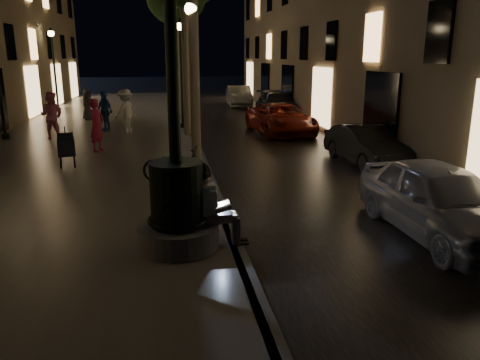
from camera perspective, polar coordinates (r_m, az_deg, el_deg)
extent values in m
plane|color=black|center=(20.94, -5.98, 5.48)|extent=(120.00, 120.00, 0.00)
cube|color=black|center=(21.31, 2.13, 5.74)|extent=(6.00, 45.00, 0.02)
cube|color=#605C55|center=(21.08, -16.95, 5.25)|extent=(8.00, 45.00, 0.20)
cube|color=#59595B|center=(20.92, -5.99, 5.75)|extent=(0.25, 45.00, 0.20)
cylinder|color=#59595B|center=(8.20, -7.53, -6.71)|extent=(1.40, 1.40, 0.40)
cylinder|color=black|center=(7.95, -7.71, -1.68)|extent=(0.90, 0.90, 1.10)
torus|color=black|center=(8.09, -7.60, -4.74)|extent=(1.04, 1.04, 0.10)
torus|color=black|center=(7.85, -7.81, 1.11)|extent=(0.89, 0.89, 0.09)
cylinder|color=black|center=(7.63, -8.28, 13.99)|extent=(0.20, 0.20, 3.20)
cube|color=tan|center=(8.13, -3.71, -4.64)|extent=(0.35, 0.23, 0.18)
cube|color=white|center=(8.02, -4.16, -2.42)|extent=(0.44, 0.25, 0.56)
sphere|color=tan|center=(7.91, -4.42, 0.08)|extent=(0.21, 0.21, 0.21)
sphere|color=black|center=(7.90, -4.50, 0.35)|extent=(0.21, 0.21, 0.21)
cube|color=tan|center=(8.07, -1.98, -4.76)|extent=(0.45, 0.13, 0.14)
cube|color=tan|center=(8.23, -2.14, -4.36)|extent=(0.45, 0.13, 0.14)
cube|color=tan|center=(8.18, -0.46, -6.29)|extent=(0.13, 0.12, 0.49)
cube|color=tan|center=(8.34, -0.64, -5.86)|extent=(0.13, 0.12, 0.49)
cube|color=black|center=(8.28, 0.22, -7.73)|extent=(0.25, 0.10, 0.03)
cube|color=black|center=(8.44, 0.02, -7.28)|extent=(0.25, 0.10, 0.03)
cube|color=black|center=(8.13, -1.93, -4.03)|extent=(0.23, 0.32, 0.02)
cube|color=black|center=(8.08, -3.04, -3.36)|extent=(0.09, 0.32, 0.21)
cube|color=#A1CBE6|center=(8.08, -2.93, -3.36)|extent=(0.06, 0.29, 0.18)
cylinder|color=#6B604C|center=(13.67, -5.54, 11.90)|extent=(0.28, 0.28, 5.00)
cylinder|color=#6B604C|center=(19.66, -6.62, 12.91)|extent=(0.28, 0.28, 5.10)
cylinder|color=#6B604C|center=(25.65, -7.53, 13.11)|extent=(0.28, 0.28, 4.90)
cylinder|color=#6B604C|center=(31.65, -7.77, 13.69)|extent=(0.28, 0.28, 5.20)
ellipsoid|color=black|center=(31.79, -8.02, 20.37)|extent=(3.00, 3.00, 2.40)
cylinder|color=black|center=(14.00, -5.50, 2.04)|extent=(0.28, 0.28, 0.20)
cylinder|color=black|center=(13.69, -5.72, 10.64)|extent=(0.12, 0.12, 4.40)
sphere|color=#FFD88C|center=(13.71, -5.98, 20.05)|extent=(0.36, 0.36, 0.36)
cylinder|color=black|center=(21.86, -6.95, 6.64)|extent=(0.28, 0.28, 0.20)
cylinder|color=black|center=(21.67, -7.13, 12.15)|extent=(0.12, 0.12, 4.40)
sphere|color=#FFD88C|center=(21.68, -7.33, 18.09)|extent=(0.36, 0.36, 0.36)
cone|color=black|center=(21.69, -7.35, 18.75)|extent=(0.30, 0.30, 0.22)
cylinder|color=black|center=(29.80, -7.64, 8.81)|extent=(0.28, 0.28, 0.20)
cylinder|color=black|center=(29.66, -7.78, 12.84)|extent=(0.12, 0.12, 4.40)
sphere|color=#FFD88C|center=(29.66, -7.94, 17.19)|extent=(0.36, 0.36, 0.36)
cone|color=black|center=(29.68, -7.96, 17.67)|extent=(0.30, 0.30, 0.22)
cylinder|color=black|center=(37.76, -8.04, 10.06)|extent=(0.28, 0.28, 0.20)
cylinder|color=black|center=(37.65, -8.16, 13.24)|extent=(0.12, 0.12, 4.40)
sphere|color=#FFD88C|center=(37.66, -8.29, 16.66)|extent=(0.36, 0.36, 0.36)
cone|color=black|center=(37.67, -8.31, 17.04)|extent=(0.30, 0.30, 0.22)
cylinder|color=black|center=(20.83, -26.67, 4.76)|extent=(0.28, 0.28, 0.20)
cylinder|color=black|center=(30.43, -21.25, 8.06)|extent=(0.28, 0.28, 0.20)
cylinder|color=black|center=(30.29, -21.63, 12.00)|extent=(0.12, 0.12, 4.40)
sphere|color=#FFD88C|center=(30.30, -22.05, 16.23)|extent=(0.36, 0.36, 0.36)
cone|color=black|center=(30.31, -22.10, 16.70)|extent=(0.30, 0.30, 0.22)
cube|color=black|center=(14.87, -20.43, 3.85)|extent=(0.63, 0.88, 0.48)
cube|color=black|center=(14.45, -20.53, 4.84)|extent=(0.46, 0.26, 0.31)
cylinder|color=black|center=(14.65, -21.00, 1.71)|extent=(0.08, 0.22, 0.21)
cylinder|color=black|center=(14.65, -19.49, 1.85)|extent=(0.08, 0.22, 0.21)
cylinder|color=black|center=(15.28, -21.00, 2.22)|extent=(0.08, 0.22, 0.21)
cylinder|color=black|center=(15.28, -19.55, 2.35)|extent=(0.08, 0.22, 0.21)
cylinder|color=black|center=(15.23, -20.59, 5.72)|extent=(0.12, 0.48, 0.30)
imported|color=#A5A6AC|center=(9.76, 23.15, -2.25)|extent=(1.79, 4.28, 1.45)
imported|color=black|center=(15.57, 15.08, 4.11)|extent=(1.56, 3.86, 1.25)
imported|color=#9C2813|center=(21.13, 5.01, 7.41)|extent=(2.64, 4.97, 1.33)
imported|color=#2E2E33|center=(26.78, 4.59, 9.10)|extent=(2.24, 5.00, 1.43)
imported|color=#9B9C97|center=(32.62, -0.12, 10.16)|extent=(1.72, 4.34, 1.41)
imported|color=#B92548|center=(16.80, -17.04, 6.40)|extent=(0.67, 0.78, 1.81)
imported|color=pink|center=(20.03, -21.98, 7.31)|extent=(1.03, 0.88, 1.85)
imported|color=silver|center=(20.70, -13.76, 8.18)|extent=(1.31, 1.35, 1.85)
imported|color=#285692|center=(21.38, -16.17, 8.09)|extent=(0.98, 1.07, 1.76)
imported|color=#333338|center=(25.45, -18.11, 8.74)|extent=(0.77, 0.91, 1.57)
imported|color=black|center=(12.12, -7.75, 1.78)|extent=(1.93, 1.18, 0.96)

